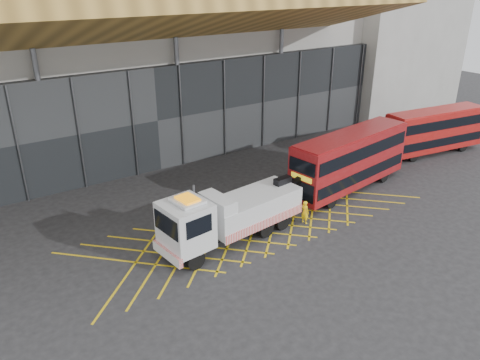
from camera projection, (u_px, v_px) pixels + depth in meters
ground_plane at (212, 237)px, 27.71m from camera, size 120.00×120.00×0.00m
road_markings at (256, 222)px, 29.34m from camera, size 23.16×7.16×0.01m
construction_building at (117, 43)px, 39.02m from camera, size 55.00×23.97×18.00m
east_building at (383, 16)px, 52.13m from camera, size 15.00×12.00×20.00m
recovery_truck at (228, 215)px, 26.62m from camera, size 10.75×3.53×3.73m
bus_towed at (350, 159)px, 32.95m from camera, size 10.64×3.87×4.23m
bus_second at (435, 129)px, 39.89m from camera, size 9.62×3.52×3.83m
worker at (305, 212)px, 28.98m from camera, size 0.45×0.60×1.52m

